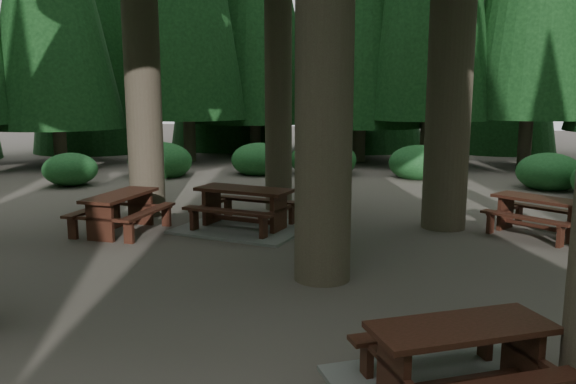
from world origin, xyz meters
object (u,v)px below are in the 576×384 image
(picnic_table_a, at_px, (459,375))
(picnic_table_d, at_px, (539,210))
(picnic_table_b, at_px, (121,207))
(picnic_table_c, at_px, (244,215))

(picnic_table_a, height_order, picnic_table_d, picnic_table_d)
(picnic_table_a, xyz_separation_m, picnic_table_b, (-6.58, 4.52, 0.29))
(picnic_table_a, relative_size, picnic_table_b, 1.46)
(picnic_table_a, distance_m, picnic_table_c, 7.03)
(picnic_table_a, height_order, picnic_table_b, picnic_table_b)
(picnic_table_a, bearing_deg, picnic_table_b, 111.93)
(picnic_table_d, bearing_deg, picnic_table_b, -132.18)
(picnic_table_a, distance_m, picnic_table_d, 6.96)
(picnic_table_b, xyz_separation_m, picnic_table_c, (2.25, 1.01, -0.22))
(picnic_table_b, relative_size, picnic_table_d, 0.85)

